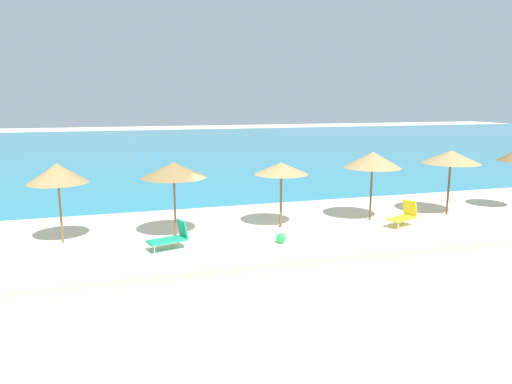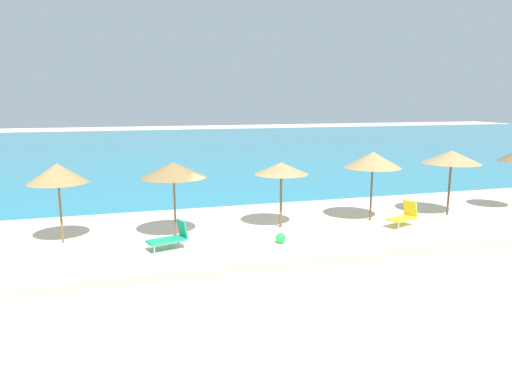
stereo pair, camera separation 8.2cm
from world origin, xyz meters
name	(u,v)px [view 2 (the right image)]	position (x,y,z in m)	size (l,w,h in m)	color
ground_plane	(235,246)	(0.00, 0.00, 0.00)	(160.00, 160.00, 0.00)	beige
sea_water	(153,147)	(0.00, 37.26, 0.00)	(160.00, 61.97, 0.01)	teal
dune_ridge	(510,343)	(1.78, -10.30, 1.43)	(44.28, 4.37, 2.87)	beige
beach_umbrella_3	(58,173)	(-5.86, 2.14, 2.54)	(2.10, 2.10, 2.90)	brown
beach_umbrella_4	(174,170)	(-1.86, 1.72, 2.55)	(2.39, 2.39, 2.85)	brown
beach_umbrella_5	(281,169)	(2.40, 1.91, 2.41)	(2.16, 2.16, 2.65)	brown
beach_umbrella_6	(373,160)	(6.46, 1.86, 2.62)	(2.39, 2.39, 2.96)	brown
beach_umbrella_7	(452,157)	(10.32, 1.78, 2.61)	(2.52, 2.52, 2.90)	brown
lounge_chair_0	(171,237)	(-2.18, 0.31, 0.42)	(1.46, 0.98, 0.97)	#199972
lounge_chair_1	(404,215)	(7.29, 0.63, 0.45)	(1.43, 1.05, 1.03)	yellow
beach_ball	(281,238)	(1.68, -0.14, 0.19)	(0.37, 0.37, 0.37)	green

